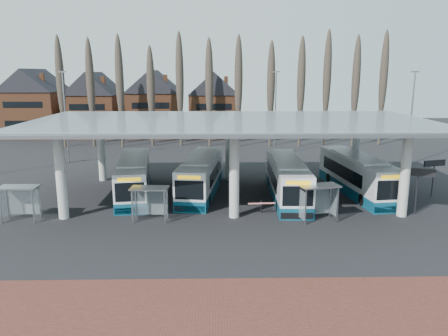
{
  "coord_description": "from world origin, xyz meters",
  "views": [
    {
      "loc": [
        -1.31,
        -27.01,
        10.08
      ],
      "look_at": [
        -0.62,
        7.0,
        2.58
      ],
      "focal_mm": 35.0,
      "sensor_mm": 36.0,
      "label": 1
    }
  ],
  "objects_px": {
    "bus_3": "(357,175)",
    "shelter_2": "(318,194)",
    "shelter_0": "(20,195)",
    "bus_1": "(201,175)",
    "shelter_1": "(150,196)",
    "bus_0": "(134,177)",
    "bus_2": "(287,180)"
  },
  "relations": [
    {
      "from": "bus_2",
      "to": "bus_3",
      "type": "xyz_separation_m",
      "value": [
        6.17,
        1.38,
        0.03
      ]
    },
    {
      "from": "shelter_2",
      "to": "bus_2",
      "type": "bearing_deg",
      "value": 88.83
    },
    {
      "from": "shelter_1",
      "to": "shelter_2",
      "type": "xyz_separation_m",
      "value": [
        11.52,
        -0.26,
        0.12
      ]
    },
    {
      "from": "bus_1",
      "to": "shelter_1",
      "type": "xyz_separation_m",
      "value": [
        -3.32,
        -7.13,
        0.25
      ]
    },
    {
      "from": "shelter_0",
      "to": "shelter_1",
      "type": "xyz_separation_m",
      "value": [
        8.95,
        -0.2,
        -0.05
      ]
    },
    {
      "from": "bus_3",
      "to": "shelter_2",
      "type": "xyz_separation_m",
      "value": [
        -4.98,
        -7.09,
        0.34
      ]
    },
    {
      "from": "shelter_1",
      "to": "shelter_0",
      "type": "bearing_deg",
      "value": -177.42
    },
    {
      "from": "bus_3",
      "to": "shelter_0",
      "type": "relative_size",
      "value": 4.44
    },
    {
      "from": "bus_0",
      "to": "bus_3",
      "type": "relative_size",
      "value": 0.96
    },
    {
      "from": "bus_0",
      "to": "shelter_0",
      "type": "height_order",
      "value": "bus_0"
    },
    {
      "from": "bus_1",
      "to": "bus_3",
      "type": "xyz_separation_m",
      "value": [
        13.19,
        -0.3,
        0.04
      ]
    },
    {
      "from": "bus_3",
      "to": "shelter_0",
      "type": "distance_m",
      "value": 26.31
    },
    {
      "from": "bus_3",
      "to": "shelter_2",
      "type": "height_order",
      "value": "bus_3"
    },
    {
      "from": "bus_3",
      "to": "shelter_0",
      "type": "bearing_deg",
      "value": -171.57
    },
    {
      "from": "shelter_1",
      "to": "shelter_2",
      "type": "distance_m",
      "value": 11.53
    },
    {
      "from": "bus_0",
      "to": "bus_1",
      "type": "bearing_deg",
      "value": -2.73
    },
    {
      "from": "bus_1",
      "to": "shelter_1",
      "type": "distance_m",
      "value": 7.87
    },
    {
      "from": "bus_1",
      "to": "bus_2",
      "type": "height_order",
      "value": "bus_2"
    },
    {
      "from": "bus_2",
      "to": "bus_3",
      "type": "bearing_deg",
      "value": 14.36
    },
    {
      "from": "bus_0",
      "to": "bus_2",
      "type": "distance_m",
      "value": 12.71
    },
    {
      "from": "bus_2",
      "to": "shelter_1",
      "type": "bearing_deg",
      "value": -150.38
    },
    {
      "from": "shelter_0",
      "to": "shelter_1",
      "type": "bearing_deg",
      "value": -0.24
    },
    {
      "from": "bus_2",
      "to": "shelter_1",
      "type": "distance_m",
      "value": 11.69
    },
    {
      "from": "shelter_2",
      "to": "shelter_0",
      "type": "bearing_deg",
      "value": 165.83
    },
    {
      "from": "bus_1",
      "to": "shelter_1",
      "type": "relative_size",
      "value": 4.36
    },
    {
      "from": "shelter_0",
      "to": "bus_1",
      "type": "bearing_deg",
      "value": 30.5
    },
    {
      "from": "bus_3",
      "to": "shelter_2",
      "type": "distance_m",
      "value": 8.67
    },
    {
      "from": "bus_1",
      "to": "shelter_2",
      "type": "xyz_separation_m",
      "value": [
        8.21,
        -7.39,
        0.37
      ]
    },
    {
      "from": "shelter_1",
      "to": "shelter_2",
      "type": "height_order",
      "value": "shelter_2"
    },
    {
      "from": "bus_2",
      "to": "shelter_0",
      "type": "relative_size",
      "value": 4.32
    },
    {
      "from": "shelter_1",
      "to": "bus_0",
      "type": "bearing_deg",
      "value": 112.97
    },
    {
      "from": "bus_1",
      "to": "shelter_2",
      "type": "relative_size",
      "value": 3.87
    }
  ]
}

